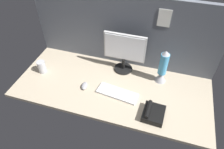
{
  "coord_description": "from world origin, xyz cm",
  "views": [
    {
      "loc": [
        38.67,
        -127.71,
        139.73
      ],
      "look_at": [
        1.61,
        0.0,
        14.0
      ],
      "focal_mm": 32.77,
      "sensor_mm": 36.0,
      "label": 1
    }
  ],
  "objects_px": {
    "lava_lamp": "(162,69)",
    "monitor": "(124,51)",
    "mug_steel": "(42,67)",
    "keyboard": "(117,93)",
    "desk_phone": "(153,113)",
    "mouse": "(85,86)"
  },
  "relations": [
    {
      "from": "mouse",
      "to": "lava_lamp",
      "type": "bearing_deg",
      "value": 12.34
    },
    {
      "from": "monitor",
      "to": "keyboard",
      "type": "height_order",
      "value": "monitor"
    },
    {
      "from": "mug_steel",
      "to": "lava_lamp",
      "type": "height_order",
      "value": "lava_lamp"
    },
    {
      "from": "mouse",
      "to": "keyboard",
      "type": "bearing_deg",
      "value": -10.62
    },
    {
      "from": "keyboard",
      "to": "mug_steel",
      "type": "xyz_separation_m",
      "value": [
        -0.8,
        0.07,
        0.05
      ]
    },
    {
      "from": "desk_phone",
      "to": "lava_lamp",
      "type": "bearing_deg",
      "value": 89.46
    },
    {
      "from": "lava_lamp",
      "to": "mug_steel",
      "type": "bearing_deg",
      "value": -169.24
    },
    {
      "from": "lava_lamp",
      "to": "monitor",
      "type": "bearing_deg",
      "value": 171.61
    },
    {
      "from": "keyboard",
      "to": "desk_phone",
      "type": "bearing_deg",
      "value": -15.2
    },
    {
      "from": "monitor",
      "to": "mouse",
      "type": "xyz_separation_m",
      "value": [
        -0.28,
        -0.35,
        -0.21
      ]
    },
    {
      "from": "monitor",
      "to": "mug_steel",
      "type": "height_order",
      "value": "monitor"
    },
    {
      "from": "mouse",
      "to": "monitor",
      "type": "bearing_deg",
      "value": 39.62
    },
    {
      "from": "monitor",
      "to": "mouse",
      "type": "distance_m",
      "value": 0.5
    },
    {
      "from": "monitor",
      "to": "lava_lamp",
      "type": "height_order",
      "value": "monitor"
    },
    {
      "from": "keyboard",
      "to": "monitor",
      "type": "bearing_deg",
      "value": 102.96
    },
    {
      "from": "keyboard",
      "to": "desk_phone",
      "type": "xyz_separation_m",
      "value": [
        0.34,
        -0.14,
        0.02
      ]
    },
    {
      "from": "mouse",
      "to": "lava_lamp",
      "type": "xyz_separation_m",
      "value": [
        0.66,
        0.3,
        0.13
      ]
    },
    {
      "from": "mug_steel",
      "to": "desk_phone",
      "type": "relative_size",
      "value": 0.62
    },
    {
      "from": "monitor",
      "to": "mug_steel",
      "type": "relative_size",
      "value": 3.32
    },
    {
      "from": "mug_steel",
      "to": "desk_phone",
      "type": "height_order",
      "value": "mug_steel"
    },
    {
      "from": "monitor",
      "to": "desk_phone",
      "type": "distance_m",
      "value": 0.65
    },
    {
      "from": "monitor",
      "to": "mug_steel",
      "type": "xyz_separation_m",
      "value": [
        -0.77,
        -0.27,
        -0.16
      ]
    }
  ]
}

